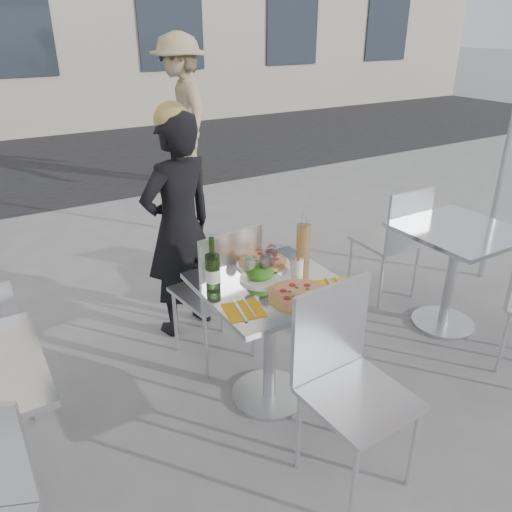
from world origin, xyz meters
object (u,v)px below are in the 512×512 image
chair_near (345,371)px  woman_diner (179,228)px  chair_far (221,285)px  wineglass_white_b (265,262)px  side_table_right (455,257)px  pedestrian_b (182,112)px  wineglass_red_b (272,253)px  pizza_near (301,295)px  carafe (303,242)px  salad_plate (260,274)px  wineglass_red_a (268,261)px  napkin_right (336,287)px  side_chair_rfar (396,235)px  sugar_shaker (297,265)px  napkin_left (244,310)px  pizza_far (263,262)px  wineglass_white_a (249,264)px  main_table (270,318)px  wine_bottle (213,271)px

chair_near → woman_diner: 1.56m
chair_far → wineglass_white_b: chair_far is taller
side_table_right → pedestrian_b: size_ratio=0.39×
wineglass_red_b → wineglass_white_b: bearing=-138.4°
pizza_near → carafe: size_ratio=1.11×
salad_plate → carafe: (0.33, 0.08, 0.08)m
wineglass_red_a → napkin_right: (0.26, -0.25, -0.11)m
side_chair_rfar → sugar_shaker: bearing=21.7°
side_table_right → pizza_near: 1.48m
side_chair_rfar → woman_diner: bearing=-15.4°
carafe → chair_far: bearing=142.0°
side_table_right → woman_diner: size_ratio=0.49×
salad_plate → carafe: size_ratio=0.76×
woman_diner → napkin_right: (0.38, -1.16, -0.01)m
napkin_left → napkin_right: size_ratio=0.93×
wineglass_red_b → napkin_left: wineglass_red_b is taller
carafe → wineglass_red_a: bearing=-161.4°
pizza_far → napkin_right: size_ratio=1.36×
carafe → pedestrian_b: bearing=76.0°
woman_diner → wineglass_red_a: 0.92m
pedestrian_b → wineglass_white_a: 4.36m
wineglass_red_b → carafe: bearing=5.0°
main_table → wineglass_white_b: size_ratio=4.76×
woman_diner → napkin_right: woman_diner is taller
side_table_right → napkin_right: 1.27m
napkin_left → pedestrian_b: bearing=81.4°
wineglass_red_a → main_table: bearing=-105.8°
wine_bottle → sugar_shaker: wine_bottle is taller
wineglass_red_a → woman_diner: bearing=97.9°
main_table → side_table_right: same height
woman_diner → wineglass_red_b: (0.20, -0.83, 0.10)m
sugar_shaker → wineglass_red_b: (-0.10, 0.10, 0.06)m
main_table → wineglass_white_b: (-0.01, 0.04, 0.32)m
carafe → sugar_shaker: carafe is taller
woman_diner → pizza_far: (0.20, -0.73, 0.00)m
wineglass_red_a → napkin_left: (-0.27, -0.21, -0.11)m
sugar_shaker → wineglass_white_a: wineglass_white_a is taller
pizza_far → wine_bottle: wine_bottle is taller
main_table → pizza_far: pizza_far is taller
chair_near → wineglass_white_b: bearing=90.8°
woman_diner → wineglass_white_b: size_ratio=9.70×
pedestrian_b → napkin_right: bearing=-6.4°
side_table_right → wine_bottle: (-1.79, 0.09, 0.32)m
side_table_right → salad_plate: (-1.52, 0.07, 0.25)m
pizza_far → wineglass_white_a: 0.25m
wineglass_white_a → wineglass_red_b: (0.17, 0.06, 0.00)m
wineglass_white_b → wineglass_red_a: size_ratio=1.00×
pedestrian_b → side_table_right: bearing=9.5°
main_table → sugar_shaker: size_ratio=7.01×
main_table → wineglass_white_a: 0.34m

